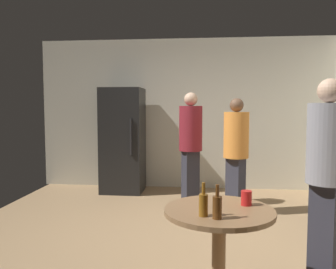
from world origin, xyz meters
TOP-DOWN VIEW (x-y plane):
  - ground_plane at (0.00, 0.00)m, footprint 5.20×5.20m
  - wall_back at (0.00, 2.63)m, footprint 5.32×0.06m
  - refrigerator at (-1.06, 2.20)m, footprint 0.70×0.68m
  - foreground_table at (0.45, -1.19)m, footprint 0.80×0.80m
  - beer_bottle_amber at (0.34, -1.37)m, footprint 0.06×0.06m
  - beer_bottle_brown at (0.43, -1.41)m, footprint 0.06×0.06m
  - plastic_cup_red at (0.66, -1.07)m, footprint 0.08×0.08m
  - person_in_maroon_shirt at (0.15, 1.40)m, footprint 0.47×0.47m
  - person_in_orange_shirt at (0.78, 1.07)m, footprint 0.48×0.48m
  - person_in_gray_shirt at (1.35, -0.72)m, footprint 0.48×0.48m

SIDE VIEW (x-z plane):
  - ground_plane at x=0.00m, z-range -0.10..0.00m
  - foreground_table at x=0.45m, z-range 0.26..1.00m
  - plastic_cup_red at x=0.66m, z-range 0.73..0.85m
  - beer_bottle_amber at x=0.34m, z-range 0.70..0.93m
  - beer_bottle_brown at x=0.43m, z-range 0.70..0.93m
  - refrigerator at x=-1.06m, z-range 0.00..1.80m
  - person_in_orange_shirt at x=0.78m, z-range 0.13..1.72m
  - person_in_maroon_shirt at x=0.15m, z-range 0.14..1.83m
  - person_in_gray_shirt at x=1.35m, z-range 0.15..1.85m
  - wall_back at x=0.00m, z-range 0.00..2.70m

